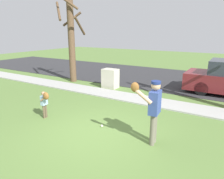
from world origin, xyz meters
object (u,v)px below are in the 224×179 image
at_px(person_adult, 153,106).
at_px(baseball, 102,126).
at_px(street_tree_far, 71,37).
at_px(utility_cabinet, 110,78).
at_px(person_child, 45,101).

bearing_deg(person_adult, baseball, -8.90).
relative_size(person_adult, street_tree_far, 0.35).
bearing_deg(utility_cabinet, street_tree_far, 177.49).
bearing_deg(person_adult, utility_cabinet, -51.90).
relative_size(person_child, baseball, 13.71).
xyz_separation_m(person_child, baseball, (2.05, 0.46, -0.62)).
relative_size(baseball, street_tree_far, 0.01).
distance_m(person_adult, street_tree_far, 8.29).
bearing_deg(person_adult, person_child, 0.38).
bearing_deg(baseball, utility_cabinet, 118.64).
distance_m(person_adult, baseball, 2.02).
bearing_deg(person_adult, street_tree_far, -38.15).
bearing_deg(person_child, person_adult, 0.38).
bearing_deg(baseball, person_child, -167.43).
height_order(person_child, utility_cabinet, utility_cabinet).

